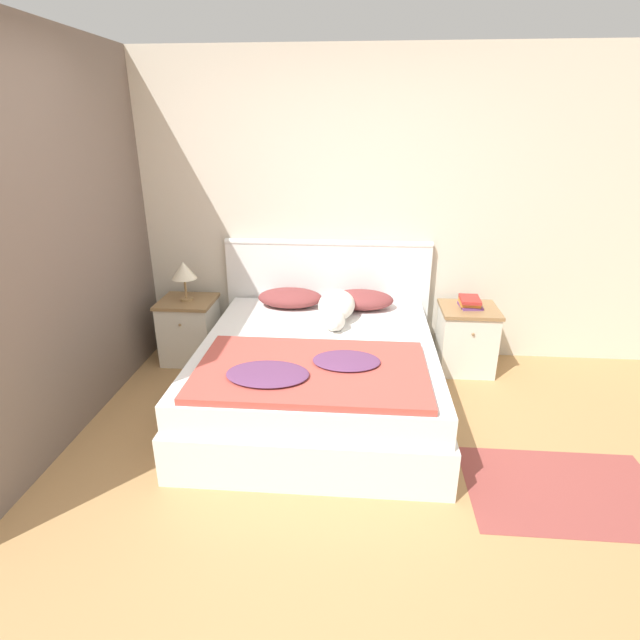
{
  "coord_description": "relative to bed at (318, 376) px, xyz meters",
  "views": [
    {
      "loc": [
        0.39,
        -2.15,
        1.98
      ],
      "look_at": [
        0.12,
        1.27,
        0.62
      ],
      "focal_mm": 28.0,
      "sensor_mm": 36.0,
      "label": 1
    }
  ],
  "objects": [
    {
      "name": "wall_back",
      "position": [
        -0.12,
        1.05,
        1.02
      ],
      "size": [
        9.0,
        0.06,
        2.55
      ],
      "color": "beige",
      "rests_on": "ground_plane"
    },
    {
      "name": "pillow_right",
      "position": [
        0.3,
        0.74,
        0.34
      ],
      "size": [
        0.55,
        0.34,
        0.15
      ],
      "color": "brown",
      "rests_on": "bed"
    },
    {
      "name": "pillow_left",
      "position": [
        -0.3,
        0.74,
        0.34
      ],
      "size": [
        0.55,
        0.34,
        0.15
      ],
      "color": "brown",
      "rests_on": "bed"
    },
    {
      "name": "dog",
      "position": [
        0.11,
        0.5,
        0.36
      ],
      "size": [
        0.29,
        0.75,
        0.2
      ],
      "color": "silver",
      "rests_on": "bed"
    },
    {
      "name": "quilt",
      "position": [
        -0.01,
        -0.47,
        0.29
      ],
      "size": [
        1.43,
        0.88,
        0.08
      ],
      "color": "#BC4C42",
      "rests_on": "bed"
    },
    {
      "name": "rug",
      "position": [
        1.5,
        -0.8,
        -0.25
      ],
      "size": [
        1.12,
        0.75,
        0.0
      ],
      "color": "#93423D",
      "rests_on": "ground_plane"
    },
    {
      "name": "book_stack",
      "position": [
        1.2,
        0.75,
        0.34
      ],
      "size": [
        0.18,
        0.23,
        0.08
      ],
      "color": "#703D7F",
      "rests_on": "nightstand_right"
    },
    {
      "name": "wall_side_left",
      "position": [
        -1.63,
        -0.03,
        1.02
      ],
      "size": [
        0.06,
        3.1,
        2.55
      ],
      "color": "#706056",
      "rests_on": "ground_plane"
    },
    {
      "name": "nightstand_left",
      "position": [
        -1.2,
        0.73,
        0.02
      ],
      "size": [
        0.47,
        0.45,
        0.56
      ],
      "color": "silver",
      "rests_on": "ground_plane"
    },
    {
      "name": "table_lamp",
      "position": [
        -1.2,
        0.73,
        0.56
      ],
      "size": [
        0.21,
        0.21,
        0.34
      ],
      "color": "#9E7A4C",
      "rests_on": "nightstand_left"
    },
    {
      "name": "headboard",
      "position": [
        0.0,
        0.98,
        0.29
      ],
      "size": [
        1.79,
        0.06,
        1.05
      ],
      "color": "white",
      "rests_on": "ground_plane"
    },
    {
      "name": "ground_plane",
      "position": [
        -0.12,
        -1.08,
        -0.26
      ],
      "size": [
        16.0,
        16.0,
        0.0
      ],
      "primitive_type": "plane",
      "color": "tan"
    },
    {
      "name": "bed",
      "position": [
        0.0,
        0.0,
        0.0
      ],
      "size": [
        1.71,
        1.92,
        0.52
      ],
      "color": "white",
      "rests_on": "ground_plane"
    },
    {
      "name": "nightstand_right",
      "position": [
        1.2,
        0.73,
        0.02
      ],
      "size": [
        0.47,
        0.45,
        0.56
      ],
      "color": "silver",
      "rests_on": "ground_plane"
    }
  ]
}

